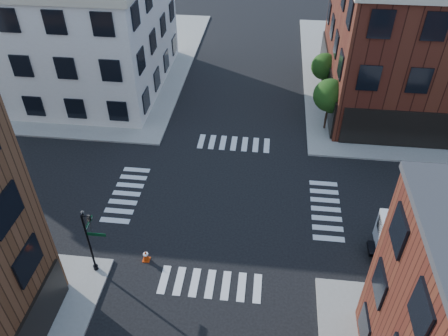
% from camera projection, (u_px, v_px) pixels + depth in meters
% --- Properties ---
extents(ground, '(120.00, 120.00, 0.00)m').
position_uv_depth(ground, '(224.00, 201.00, 30.42)').
color(ground, black).
rests_on(ground, ground).
extents(sidewalk_nw, '(30.00, 30.00, 0.15)m').
position_uv_depth(sidewalk_nw, '(58.00, 58.00, 48.55)').
color(sidewalk_nw, gray).
rests_on(sidewalk_nw, ground).
extents(building_nw, '(22.00, 16.00, 11.00)m').
position_uv_depth(building_nw, '(43.00, 28.00, 41.11)').
color(building_nw, silver).
rests_on(building_nw, ground).
extents(tree_near, '(2.69, 2.69, 4.49)m').
position_uv_depth(tree_near, '(330.00, 97.00, 35.52)').
color(tree_near, black).
rests_on(tree_near, ground).
extents(tree_far, '(2.43, 2.43, 4.07)m').
position_uv_depth(tree_far, '(325.00, 68.00, 40.36)').
color(tree_far, black).
rests_on(tree_far, ground).
extents(signal_pole, '(1.29, 1.24, 4.60)m').
position_uv_depth(signal_pole, '(89.00, 236.00, 24.05)').
color(signal_pole, black).
rests_on(signal_pole, ground).
extents(traffic_cone, '(0.44, 0.44, 0.80)m').
position_uv_depth(traffic_cone, '(146.00, 256.00, 26.11)').
color(traffic_cone, '#CA3708').
rests_on(traffic_cone, ground).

